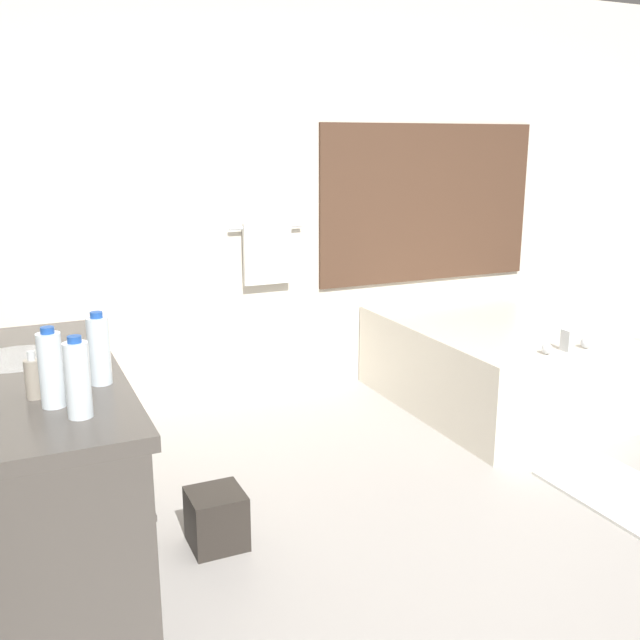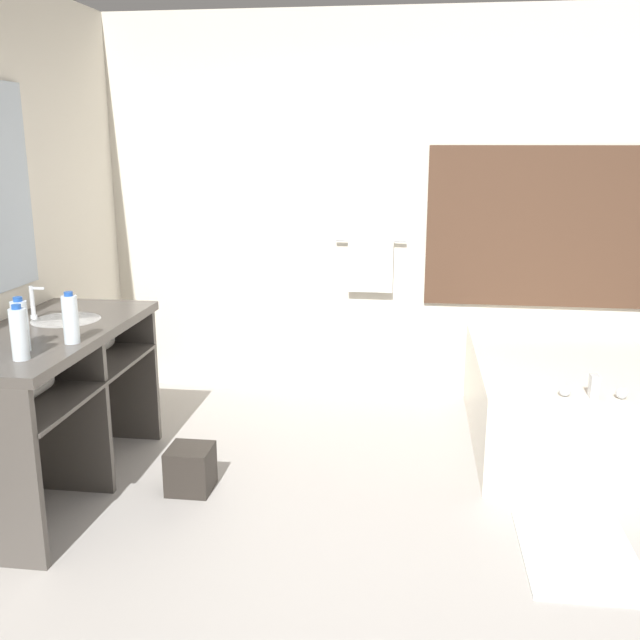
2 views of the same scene
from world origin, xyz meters
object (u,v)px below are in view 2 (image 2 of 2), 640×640
water_bottle_3 (19,334)px  soap_dispenser (23,331)px  water_bottle_2 (71,319)px  waste_bin (191,469)px  bathtub (563,397)px  water_bottle_1 (21,326)px

water_bottle_3 → soap_dispenser: bearing=116.9°
water_bottle_2 → soap_dispenser: size_ratio=1.60×
waste_bin → soap_dispenser: bearing=-152.8°
water_bottle_3 → soap_dispenser: (-0.12, 0.23, -0.05)m
water_bottle_2 → waste_bin: water_bottle_2 is taller
bathtub → waste_bin: (-2.09, -0.88, -0.18)m
water_bottle_2 → water_bottle_3: size_ratio=1.00×
water_bottle_3 → bathtub: bearing=28.8°
soap_dispenser → bathtub: bearing=24.0°
water_bottle_2 → soap_dispenser: (-0.21, -0.06, -0.05)m
water_bottle_3 → waste_bin: size_ratio=1.02×
bathtub → water_bottle_1: bearing=-153.8°
water_bottle_1 → waste_bin: 1.17m
water_bottle_1 → water_bottle_2: 0.23m
water_bottle_1 → waste_bin: (0.62, 0.45, -0.89)m
water_bottle_1 → water_bottle_2: water_bottle_1 is taller
water_bottle_2 → soap_dispenser: water_bottle_2 is taller
water_bottle_1 → water_bottle_3: bearing=-62.6°
water_bottle_2 → waste_bin: 1.04m
water_bottle_2 → water_bottle_3: (-0.10, -0.28, 0.00)m
bathtub → water_bottle_2: water_bottle_2 is taller
water_bottle_1 → soap_dispenser: bearing=116.4°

